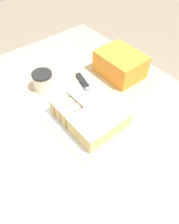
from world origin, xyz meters
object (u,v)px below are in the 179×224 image
object	(u,v)px
cake	(91,112)
cake_board	(90,119)
storage_box	(120,64)
coffee_cup	(43,81)
knife	(86,86)

from	to	relation	value
cake	cake_board	bearing A→B (deg)	-141.47
cake	storage_box	distance (m)	0.36
cake_board	coffee_cup	xyz separation A→B (m)	(-0.30, -0.05, 0.04)
knife	cake_board	bearing A→B (deg)	-18.39
cake_board	knife	world-z (taller)	knife
cake_board	cake	size ratio (longest dim) A/B	1.30
cake	storage_box	size ratio (longest dim) A/B	1.23
cake	storage_box	world-z (taller)	storage_box
cake_board	knife	xyz separation A→B (m)	(-0.10, 0.06, 0.09)
cake	storage_box	xyz separation A→B (m)	(-0.15, 0.33, 0.01)
cake_board	storage_box	world-z (taller)	storage_box
cake_board	storage_box	distance (m)	0.37
knife	coffee_cup	bearing A→B (deg)	-140.41
cake_board	storage_box	xyz separation A→B (m)	(-0.15, 0.33, 0.06)
cake	storage_box	bearing A→B (deg)	115.40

